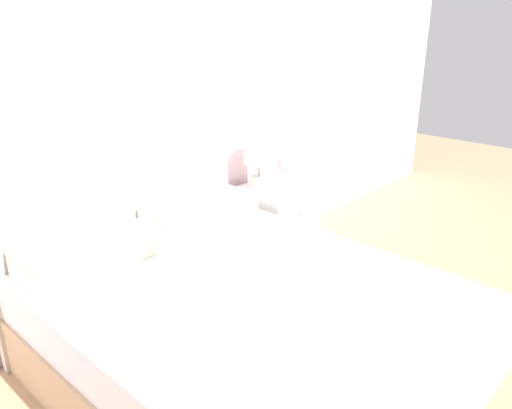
{
  "coord_description": "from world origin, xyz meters",
  "views": [
    {
      "loc": [
        -1.51,
        -2.48,
        1.8
      ],
      "look_at": [
        0.55,
        -0.58,
        0.72
      ],
      "focal_mm": 35.0,
      "sensor_mm": 36.0,
      "label": 1
    }
  ],
  "objects_px": {
    "flower_vase": "(286,168)",
    "table_lamp": "(259,156)",
    "nightstand": "(275,226)",
    "alarm_clock": "(276,191)",
    "bed": "(239,327)",
    "teacup": "(295,186)"
  },
  "relations": [
    {
      "from": "bed",
      "to": "teacup",
      "type": "relative_size",
      "value": 19.04
    },
    {
      "from": "nightstand",
      "to": "bed",
      "type": "bearing_deg",
      "value": -147.24
    },
    {
      "from": "nightstand",
      "to": "flower_vase",
      "type": "height_order",
      "value": "flower_vase"
    },
    {
      "from": "nightstand",
      "to": "table_lamp",
      "type": "relative_size",
      "value": 1.75
    },
    {
      "from": "flower_vase",
      "to": "alarm_clock",
      "type": "xyz_separation_m",
      "value": [
        -0.25,
        -0.11,
        -0.09
      ]
    },
    {
      "from": "flower_vase",
      "to": "alarm_clock",
      "type": "relative_size",
      "value": 2.62
    },
    {
      "from": "flower_vase",
      "to": "table_lamp",
      "type": "bearing_deg",
      "value": 154.91
    },
    {
      "from": "nightstand",
      "to": "alarm_clock",
      "type": "distance_m",
      "value": 0.38
    },
    {
      "from": "nightstand",
      "to": "alarm_clock",
      "type": "xyz_separation_m",
      "value": [
        -0.12,
        -0.11,
        0.34
      ]
    },
    {
      "from": "bed",
      "to": "alarm_clock",
      "type": "xyz_separation_m",
      "value": [
        0.99,
        0.61,
        0.33
      ]
    },
    {
      "from": "table_lamp",
      "to": "teacup",
      "type": "height_order",
      "value": "table_lamp"
    },
    {
      "from": "table_lamp",
      "to": "alarm_clock",
      "type": "relative_size",
      "value": 4.17
    },
    {
      "from": "bed",
      "to": "alarm_clock",
      "type": "distance_m",
      "value": 1.2
    },
    {
      "from": "nightstand",
      "to": "table_lamp",
      "type": "height_order",
      "value": "table_lamp"
    },
    {
      "from": "nightstand",
      "to": "alarm_clock",
      "type": "bearing_deg",
      "value": -138.73
    },
    {
      "from": "bed",
      "to": "alarm_clock",
      "type": "bearing_deg",
      "value": 31.58
    },
    {
      "from": "table_lamp",
      "to": "bed",
      "type": "bearing_deg",
      "value": -142.05
    },
    {
      "from": "flower_vase",
      "to": "teacup",
      "type": "bearing_deg",
      "value": -112.11
    },
    {
      "from": "teacup",
      "to": "alarm_clock",
      "type": "distance_m",
      "value": 0.2
    },
    {
      "from": "flower_vase",
      "to": "alarm_clock",
      "type": "height_order",
      "value": "flower_vase"
    },
    {
      "from": "alarm_clock",
      "to": "teacup",
      "type": "bearing_deg",
      "value": -2.85
    },
    {
      "from": "alarm_clock",
      "to": "flower_vase",
      "type": "bearing_deg",
      "value": 24.16
    }
  ]
}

